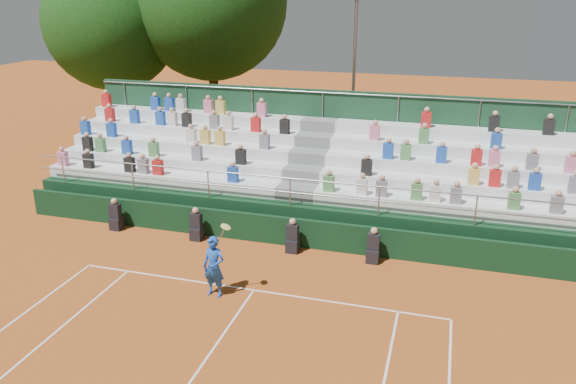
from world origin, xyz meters
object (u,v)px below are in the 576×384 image
(tree_east, at_px, (210,3))
(tennis_player, at_px, (214,267))
(tree_west, at_px, (111,23))
(floodlight_mast, at_px, (354,68))

(tree_east, bearing_deg, tennis_player, -66.95)
(tennis_player, relative_size, tree_west, 0.22)
(tree_east, relative_size, floodlight_mast, 1.42)
(tennis_player, xyz_separation_m, tree_east, (-6.40, 15.04, 6.63))
(tree_west, distance_m, tree_east, 5.25)
(floodlight_mast, bearing_deg, tree_east, 167.96)
(tennis_player, bearing_deg, floodlight_mast, 83.86)
(tree_east, distance_m, floodlight_mast, 8.50)
(tennis_player, height_order, tree_west, tree_west)
(tree_west, bearing_deg, floodlight_mast, -0.99)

